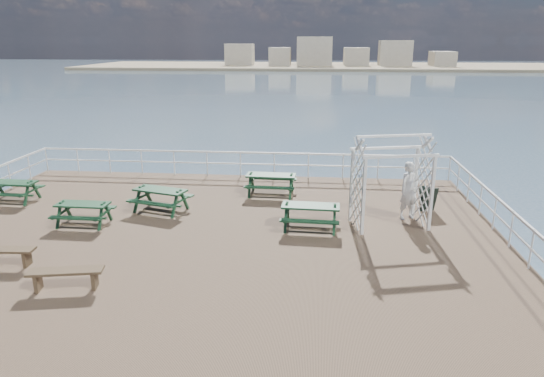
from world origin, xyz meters
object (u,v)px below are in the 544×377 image
(picnic_table_e, at_px, (311,211))
(trellis_arbor, at_px, (391,186))
(picnic_table_a, at_px, (12,187))
(picnic_table_c, at_px, (271,180))
(picnic_table_d, at_px, (83,209))
(flat_bench_far, at_px, (66,275))
(picnic_table_b, at_px, (160,195))
(flat_bench_near, at_px, (3,253))
(person, at_px, (409,191))

(picnic_table_e, relative_size, trellis_arbor, 0.63)
(picnic_table_a, relative_size, picnic_table_c, 0.92)
(picnic_table_d, bearing_deg, flat_bench_far, -68.73)
(picnic_table_b, relative_size, picnic_table_d, 1.28)
(picnic_table_b, relative_size, trellis_arbor, 0.73)
(flat_bench_near, xyz_separation_m, trellis_arbor, (10.47, 3.89, 0.95))
(picnic_table_a, height_order, person, person)
(picnic_table_c, bearing_deg, trellis_arbor, -33.53)
(picnic_table_e, xyz_separation_m, person, (3.19, 1.20, 0.40))
(picnic_table_c, xyz_separation_m, trellis_arbor, (4.05, -2.89, 0.73))
(picnic_table_e, xyz_separation_m, flat_bench_far, (-5.71, -4.47, -0.19))
(picnic_table_a, distance_m, person, 14.15)
(picnic_table_e, bearing_deg, flat_bench_far, -139.26)
(person, bearing_deg, picnic_table_e, 170.81)
(picnic_table_a, bearing_deg, picnic_table_e, -6.94)
(picnic_table_e, bearing_deg, picnic_table_b, 169.96)
(picnic_table_b, bearing_deg, picnic_table_a, -168.93)
(flat_bench_near, bearing_deg, picnic_table_a, 115.91)
(picnic_table_a, distance_m, flat_bench_far, 8.09)
(picnic_table_b, height_order, flat_bench_far, picnic_table_b)
(flat_bench_far, distance_m, person, 10.57)
(flat_bench_far, bearing_deg, picnic_table_e, 26.90)
(flat_bench_far, bearing_deg, flat_bench_near, 144.05)
(picnic_table_a, relative_size, picnic_table_b, 0.82)
(flat_bench_far, bearing_deg, trellis_arbor, 19.96)
(picnic_table_b, height_order, person, person)
(flat_bench_near, bearing_deg, picnic_table_e, 18.97)
(picnic_table_a, xyz_separation_m, trellis_arbor, (13.43, -1.22, 0.77))
(picnic_table_c, height_order, flat_bench_near, picnic_table_c)
(picnic_table_d, xyz_separation_m, picnic_table_e, (7.26, 0.34, 0.04))
(flat_bench_far, relative_size, person, 0.93)
(picnic_table_b, bearing_deg, picnic_table_c, 47.32)
(trellis_arbor, bearing_deg, flat_bench_near, -173.62)
(picnic_table_c, bearing_deg, picnic_table_b, -146.97)
(picnic_table_b, xyz_separation_m, picnic_table_c, (3.64, 2.19, 0.02))
(flat_bench_near, height_order, trellis_arbor, trellis_arbor)
(picnic_table_d, bearing_deg, picnic_table_c, 33.74)
(flat_bench_near, xyz_separation_m, flat_bench_far, (2.28, -1.05, 0.02))
(flat_bench_near, bearing_deg, picnic_table_b, 54.58)
(picnic_table_e, bearing_deg, trellis_arbor, 13.55)
(picnic_table_d, relative_size, flat_bench_near, 0.99)
(picnic_table_b, xyz_separation_m, person, (8.39, 0.02, 0.40))
(picnic_table_a, bearing_deg, picnic_table_c, 11.95)
(picnic_table_e, bearing_deg, person, 23.28)
(picnic_table_b, height_order, picnic_table_d, picnic_table_b)
(picnic_table_a, height_order, flat_bench_far, picnic_table_a)
(person, bearing_deg, picnic_table_d, 158.60)
(picnic_table_a, bearing_deg, picnic_table_b, -3.32)
(picnic_table_c, height_order, trellis_arbor, trellis_arbor)
(trellis_arbor, bearing_deg, picnic_table_c, 130.51)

